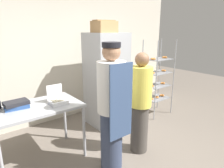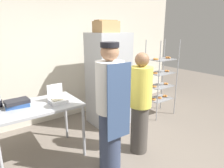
# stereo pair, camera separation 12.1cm
# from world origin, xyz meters

# --- Properties ---
(back_wall) EXTENTS (6.40, 0.12, 2.90)m
(back_wall) POSITION_xyz_m (0.00, 2.39, 1.45)
(back_wall) COLOR beige
(back_wall) RESTS_ON ground_plane
(refrigerator) EXTENTS (0.73, 0.69, 1.87)m
(refrigerator) POSITION_xyz_m (0.61, 1.52, 0.94)
(refrigerator) COLOR #9EA0A5
(refrigerator) RESTS_ON ground_plane
(baking_rack) EXTENTS (0.64, 0.43, 1.72)m
(baking_rack) POSITION_xyz_m (1.80, 1.17, 0.84)
(baking_rack) COLOR #93969B
(baking_rack) RESTS_ON ground_plane
(prep_counter) EXTENTS (1.22, 0.75, 0.87)m
(prep_counter) POSITION_xyz_m (-0.95, 1.11, 0.78)
(prep_counter) COLOR #9EA0A5
(prep_counter) RESTS_ON ground_plane
(donut_box) EXTENTS (0.24, 0.22, 0.26)m
(donut_box) POSITION_xyz_m (-0.65, 1.03, 0.92)
(donut_box) COLOR white
(donut_box) RESTS_ON prep_counter
(binder_stack) EXTENTS (0.33, 0.24, 0.10)m
(binder_stack) POSITION_xyz_m (-1.18, 1.21, 0.92)
(binder_stack) COLOR #2D5193
(binder_stack) RESTS_ON prep_counter
(cardboard_storage_box) EXTENTS (0.41, 0.34, 0.23)m
(cardboard_storage_box) POSITION_xyz_m (0.52, 1.45, 1.98)
(cardboard_storage_box) COLOR #A87F51
(cardboard_storage_box) RESTS_ON refrigerator
(person_baker) EXTENTS (0.38, 0.40, 1.78)m
(person_baker) POSITION_xyz_m (-0.20, 0.31, 0.93)
(person_baker) COLOR #333D56
(person_baker) RESTS_ON ground_plane
(person_customer) EXTENTS (0.34, 0.34, 1.61)m
(person_customer) POSITION_xyz_m (0.41, 0.37, 0.82)
(person_customer) COLOR #47423D
(person_customer) RESTS_ON ground_plane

